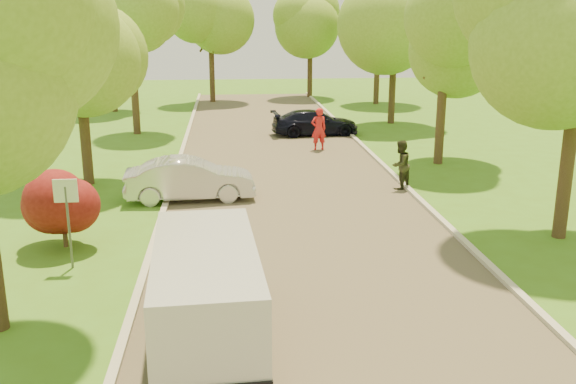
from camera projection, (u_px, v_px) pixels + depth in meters
name	position (u px, v px, depth m)	size (l,w,h in m)	color
ground	(344.00, 338.00, 11.92)	(100.00, 100.00, 0.00)	#42701A
road	(297.00, 211.00, 19.60)	(8.00, 60.00, 0.01)	#4C4438
curb_left	(163.00, 213.00, 19.21)	(0.18, 60.00, 0.12)	#B2AD9E
curb_right	(426.00, 206.00, 19.96)	(0.18, 60.00, 0.12)	#B2AD9E
street_sign	(67.00, 205.00, 14.81)	(0.55, 0.06, 2.17)	#59595E
red_shrub	(62.00, 206.00, 16.33)	(1.70, 1.70, 1.95)	#382619
tree_l_midb	(84.00, 52.00, 21.59)	(4.30, 4.20, 6.62)	#382619
tree_l_far	(135.00, 22.00, 30.98)	(4.92, 4.80, 7.79)	#382619
tree_r_midb	(451.00, 40.00, 24.66)	(4.51, 4.40, 7.01)	#382619
tree_r_far	(400.00, 14.00, 34.06)	(5.33, 5.20, 8.34)	#382619
tree_bg_a	(112.00, 23.00, 38.48)	(5.12, 5.00, 7.72)	#382619
tree_bg_b	(382.00, 19.00, 41.90)	(5.12, 5.00, 7.95)	#382619
tree_bg_c	(214.00, 27.00, 42.95)	(4.92, 4.80, 7.33)	#382619
tree_bg_d	(313.00, 22.00, 45.43)	(5.12, 5.00, 7.72)	#382619
minivan	(206.00, 290.00, 11.74)	(2.10, 4.85, 1.77)	silver
silver_sedan	(190.00, 179.00, 20.68)	(1.45, 4.15, 1.37)	silver
dark_sedan	(315.00, 123.00, 31.91)	(1.75, 4.30, 1.25)	black
longboard	(236.00, 324.00, 12.25)	(0.51, 0.88, 0.10)	black
skateboarder	(235.00, 283.00, 12.03)	(1.07, 0.62, 1.66)	gray
person_striped	(319.00, 129.00, 28.26)	(0.69, 0.45, 1.88)	red
person_olive	(400.00, 165.00, 21.90)	(0.83, 0.65, 1.70)	#2C2E1C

